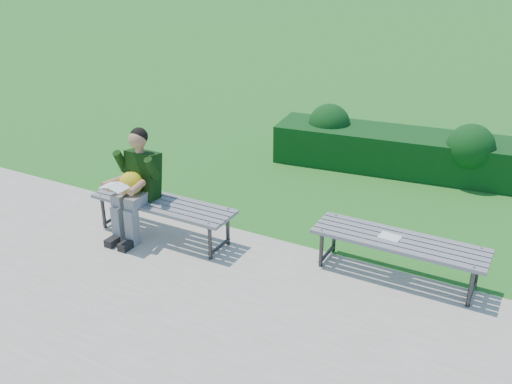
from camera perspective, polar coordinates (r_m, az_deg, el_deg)
ground at (r=6.84m, az=2.82°, el=-5.06°), size 80.00×80.00×0.00m
walkway at (r=5.55m, az=-5.33°, el=-12.72°), size 30.00×3.50×0.02m
hedge at (r=9.09m, az=13.60°, el=4.41°), size 3.71×1.34×0.91m
bench_left at (r=6.84m, az=-9.29°, el=-1.42°), size 1.80×0.50×0.46m
bench_right at (r=6.13m, az=14.08°, el=-5.05°), size 1.80×0.50×0.46m
seated_boy at (r=6.83m, az=-11.97°, el=1.06°), size 0.56×0.76×1.31m
paper_sheet at (r=6.13m, az=13.23°, el=-4.38°), size 0.23×0.18×0.01m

